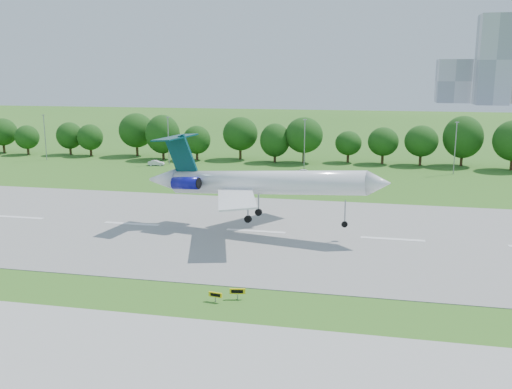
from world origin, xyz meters
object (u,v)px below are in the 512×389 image
Objects in this scene: service_vehicle_a at (156,163)px; service_vehicle_b at (305,172)px; taxi_sign_left at (215,295)px; airliner at (254,181)px.

service_vehicle_b is (38.67, -5.04, 0.00)m from service_vehicle_a.
taxi_sign_left is 76.20m from service_vehicle_b.
service_vehicle_b reaches higher than service_vehicle_a.
service_vehicle_a is 39.00m from service_vehicle_b.
airliner reaches higher than service_vehicle_a.
airliner reaches higher than taxi_sign_left.
service_vehicle_a is (-38.91, 81.23, -0.10)m from taxi_sign_left.
airliner reaches higher than service_vehicle_b.
airliner is at bearing 102.51° from taxi_sign_left.
service_vehicle_a is at bearing 124.47° from taxi_sign_left.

